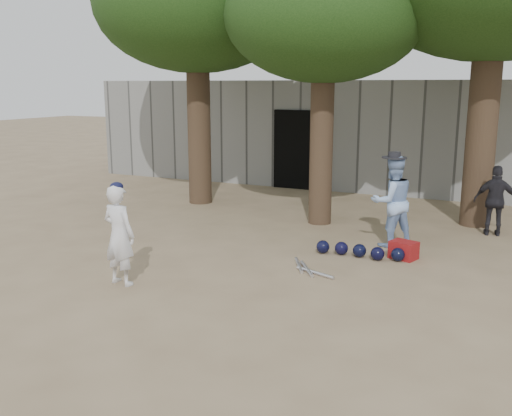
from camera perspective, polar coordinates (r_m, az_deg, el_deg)
The scene contains 8 objects.
ground at distance 8.79m, azimuth -6.36°, elevation -6.97°, with size 70.00×70.00×0.00m, color #937C5E.
boy_player at distance 8.51m, azimuth -13.53°, elevation -2.65°, with size 0.54×0.36×1.49m, color white.
spectator_blue at distance 10.54m, azimuth 13.45°, elevation 0.64°, with size 0.80×0.62×1.65m, color #9CBEF1.
spectator_dark at distance 11.94m, azimuth 22.85°, elevation 0.67°, with size 0.80×0.33×1.37m, color black.
red_bag at distance 9.96m, azimuth 14.55°, elevation -4.09°, with size 0.42×0.32×0.30m, color #A51C16.
back_building at distance 17.99m, azimuth 11.01°, elevation 7.61°, with size 16.00×5.24×3.00m.
helmet_row at distance 9.88m, azimuth 10.30°, elevation -4.23°, with size 1.51×0.33×0.23m.
bat_pile at distance 9.11m, azimuth 5.11°, elevation -6.08°, with size 0.90×0.77×0.06m.
Camera 1 is at (4.37, -7.07, 2.88)m, focal length 40.00 mm.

